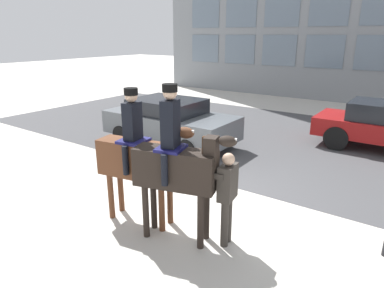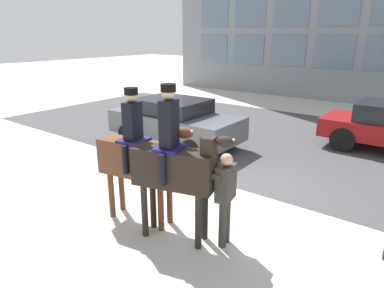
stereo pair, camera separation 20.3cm
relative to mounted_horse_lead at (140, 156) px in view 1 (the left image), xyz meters
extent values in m
plane|color=beige|center=(0.42, 1.79, -1.29)|extent=(80.00, 80.00, 0.00)
cube|color=#444447|center=(0.42, 6.54, -1.29)|extent=(22.17, 8.50, 0.01)
cube|color=slate|center=(-8.12, 14.62, 1.24)|extent=(1.95, 0.02, 1.65)
cube|color=slate|center=(-5.68, 14.62, 1.24)|extent=(1.95, 0.02, 1.65)
cube|color=slate|center=(-3.24, 14.62, 1.24)|extent=(1.95, 0.02, 1.65)
cube|color=slate|center=(-0.80, 14.62, 1.24)|extent=(1.95, 0.02, 1.65)
cube|color=slate|center=(1.64, 14.62, 1.24)|extent=(1.95, 0.02, 1.65)
cube|color=slate|center=(-8.12, 14.62, 3.30)|extent=(1.95, 0.02, 1.65)
cube|color=slate|center=(-5.68, 14.62, 3.30)|extent=(1.95, 0.02, 1.65)
cube|color=slate|center=(-3.24, 14.62, 3.30)|extent=(1.95, 0.02, 1.65)
cube|color=slate|center=(-0.80, 14.62, 3.30)|extent=(1.95, 0.02, 1.65)
cube|color=slate|center=(1.64, 14.62, 3.30)|extent=(1.95, 0.02, 1.65)
cube|color=#59331E|center=(-0.03, -0.01, -0.07)|extent=(1.59, 0.70, 0.66)
cylinder|color=#59331E|center=(0.49, 0.24, -0.85)|extent=(0.11, 0.11, 0.90)
cylinder|color=#59331E|center=(0.54, -0.06, -0.85)|extent=(0.11, 0.11, 0.90)
cylinder|color=#59331E|center=(-0.61, 0.05, -0.85)|extent=(0.11, 0.11, 0.90)
cylinder|color=#59331E|center=(-0.55, -0.25, -0.85)|extent=(0.11, 0.11, 0.90)
cube|color=#59331E|center=(0.63, 0.11, 0.31)|extent=(0.24, 0.27, 0.57)
cube|color=#382314|center=(0.52, 0.09, 0.33)|extent=(0.05, 0.08, 0.51)
ellipsoid|color=#59331E|center=(0.90, 0.16, 0.55)|extent=(0.35, 0.25, 0.19)
cube|color=silver|center=(1.00, 0.18, 0.57)|extent=(0.12, 0.07, 0.08)
cylinder|color=#382314|center=(-0.83, -0.15, -0.18)|extent=(0.09, 0.09, 0.55)
cube|color=#14144C|center=(-0.11, -0.02, 0.28)|extent=(0.54, 0.55, 0.05)
cube|color=black|center=(-0.11, -0.02, 0.64)|extent=(0.27, 0.35, 0.66)
sphere|color=#D1A889|center=(-0.11, -0.02, 1.08)|extent=(0.22, 0.22, 0.22)
cylinder|color=black|center=(-0.11, -0.02, 1.16)|extent=(0.24, 0.24, 0.12)
cylinder|color=black|center=(-0.16, 0.25, 0.00)|extent=(0.11, 0.11, 0.53)
cylinder|color=black|center=(-0.06, -0.29, 0.00)|extent=(0.11, 0.11, 0.53)
cube|color=black|center=(0.87, -0.08, -0.01)|extent=(1.45, 0.78, 0.64)
cylinder|color=black|center=(1.31, 0.20, -0.81)|extent=(0.11, 0.11, 0.97)
cylinder|color=black|center=(1.39, -0.10, -0.81)|extent=(0.11, 0.11, 0.97)
cylinder|color=black|center=(0.36, -0.06, -0.81)|extent=(0.11, 0.11, 0.97)
cylinder|color=black|center=(0.44, -0.36, -0.81)|extent=(0.11, 0.11, 0.97)
cube|color=black|center=(1.46, 0.08, 0.34)|extent=(0.26, 0.29, 0.50)
cube|color=#382314|center=(1.34, 0.05, 0.36)|extent=(0.06, 0.09, 0.45)
ellipsoid|color=black|center=(1.71, 0.14, 0.55)|extent=(0.33, 0.27, 0.17)
cube|color=silver|center=(1.79, 0.17, 0.57)|extent=(0.11, 0.08, 0.07)
cylinder|color=#382314|center=(0.17, -0.27, -0.11)|extent=(0.09, 0.09, 0.55)
cube|color=#14144C|center=(0.81, -0.10, 0.34)|extent=(0.52, 0.57, 0.05)
cube|color=black|center=(0.81, -0.10, 0.74)|extent=(0.30, 0.37, 0.76)
sphere|color=#D1A889|center=(0.81, -0.10, 1.23)|extent=(0.22, 0.22, 0.22)
cylinder|color=black|center=(0.81, -0.10, 1.31)|extent=(0.24, 0.24, 0.12)
cylinder|color=black|center=(0.74, 0.16, 0.06)|extent=(0.11, 0.11, 0.52)
cylinder|color=black|center=(0.88, -0.36, 0.06)|extent=(0.11, 0.11, 0.52)
cylinder|color=#332D28|center=(1.69, 0.18, -0.88)|extent=(0.13, 0.13, 0.83)
cylinder|color=#332D28|center=(1.66, 0.33, -0.88)|extent=(0.13, 0.13, 0.83)
cube|color=#332D28|center=(1.67, 0.25, -0.17)|extent=(0.28, 0.43, 0.59)
sphere|color=#D1A889|center=(1.67, 0.25, 0.22)|extent=(0.20, 0.20, 0.20)
cube|color=#332D28|center=(1.43, 0.04, -0.01)|extent=(0.56, 0.17, 0.09)
cone|color=orange|center=(1.09, -0.02, -0.01)|extent=(0.18, 0.07, 0.04)
cube|color=#51565B|center=(-2.51, 4.01, -0.63)|extent=(4.23, 1.88, 0.71)
cube|color=black|center=(-2.61, 4.01, -0.05)|extent=(2.12, 1.65, 0.44)
cylinder|color=black|center=(-1.20, 3.15, -0.99)|extent=(0.62, 0.23, 0.62)
cylinder|color=black|center=(-1.20, 4.87, -0.99)|extent=(0.62, 0.23, 0.62)
cylinder|color=black|center=(-3.82, 3.15, -0.99)|extent=(0.62, 0.23, 0.62)
cylinder|color=black|center=(-3.82, 4.87, -0.99)|extent=(0.62, 0.23, 0.62)
cylinder|color=black|center=(1.95, 6.52, -0.93)|extent=(0.73, 0.21, 0.73)
cylinder|color=black|center=(1.95, 8.13, -0.93)|extent=(0.73, 0.21, 0.73)
camera|label=1|loc=(4.09, -4.18, 2.09)|focal=32.00mm
camera|label=2|loc=(4.26, -4.06, 2.09)|focal=32.00mm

